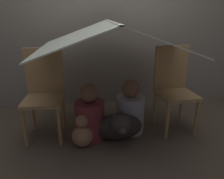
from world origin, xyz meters
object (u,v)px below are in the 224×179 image
Objects in this scene: chair_right at (174,86)px; dog at (119,126)px; person_second at (130,110)px; chair_left at (44,90)px; person_front at (90,116)px.

dog is at bearing -163.87° from chair_right.
person_second is at bearing -179.47° from chair_right.
person_second reaches higher than dog.
chair_right is 1.87× the size of dog.
chair_left is at bearing 160.96° from dog.
chair_right reaches higher than person_front.
dog is (0.30, -0.12, -0.08)m from person_front.
chair_left is 1.43m from chair_right.
person_front is 0.46m from person_second.
chair_right reaches higher than person_second.
chair_left is 1.00× the size of chair_right.
person_second is (0.93, -0.06, -0.25)m from chair_left.
person_second is 0.27m from dog.
dog is at bearing -21.88° from person_front.
person_front is 1.21× the size of dog.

